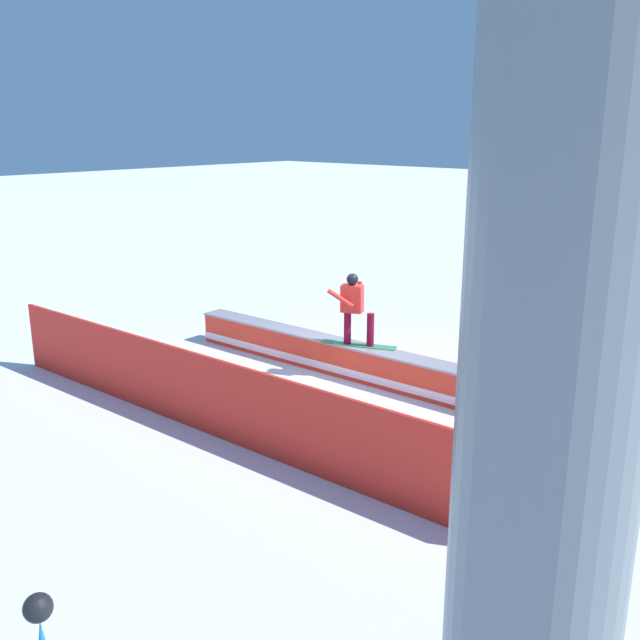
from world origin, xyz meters
The scene contains 5 objects.
ground_plane centered at (0.00, 0.00, 0.00)m, with size 120.00×120.00×0.00m, color white.
grind_box centered at (0.00, 0.00, 0.30)m, with size 7.83×0.83×0.66m.
snowboarder centered at (-0.09, 0.03, 1.42)m, with size 1.44×0.82×1.38m.
safety_fence centered at (0.00, 3.52, 0.64)m, with size 10.37×0.06×1.28m, color red.
trail_marker centered at (-4.65, 0.16, 0.96)m, with size 0.40×0.10×1.78m.
Camera 1 is at (-8.13, 10.06, 4.71)m, focal length 39.62 mm.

